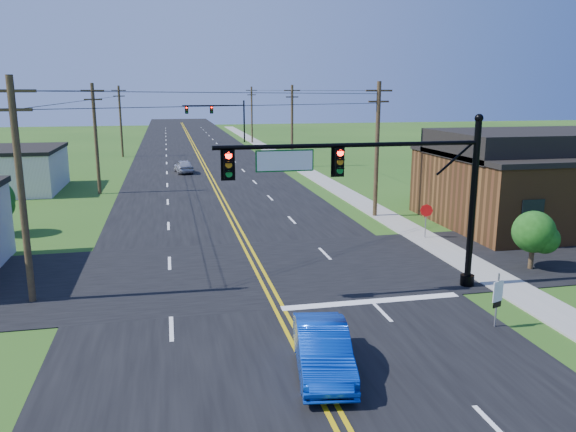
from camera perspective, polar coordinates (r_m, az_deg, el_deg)
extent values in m
plane|color=#264C15|center=(16.18, 3.63, -18.74)|extent=(260.00, 260.00, 0.00)
cube|color=black|center=(63.94, -8.62, 4.96)|extent=(16.00, 220.00, 0.04)
cube|color=black|center=(26.91, -3.33, -5.56)|extent=(70.00, 10.00, 0.04)
cube|color=gray|center=(55.80, 2.90, 4.00)|extent=(2.00, 160.00, 0.08)
cylinder|color=black|center=(25.21, 18.24, 0.98)|extent=(0.28, 0.28, 7.20)
cylinder|color=black|center=(26.06, 17.73, -6.25)|extent=(0.60, 0.60, 0.50)
sphere|color=black|center=(24.77, 18.83, 9.39)|extent=(0.36, 0.36, 0.36)
cylinder|color=black|center=(22.54, 6.45, 7.17)|extent=(11.00, 0.18, 0.18)
cube|color=#045516|center=(21.89, -0.33, 5.64)|extent=(2.30, 0.06, 0.85)
cylinder|color=black|center=(94.25, -4.48, 9.69)|extent=(0.28, 0.28, 7.20)
cylinder|color=black|center=(94.48, -4.44, 7.66)|extent=(0.60, 0.60, 0.50)
sphere|color=black|center=(94.13, -4.52, 11.94)|extent=(0.36, 0.36, 0.36)
cylinder|color=black|center=(93.61, -7.60, 11.07)|extent=(10.00, 0.18, 0.18)
cube|color=#045516|center=(93.42, -9.58, 10.66)|extent=(2.30, 0.06, 0.85)
cube|color=brown|center=(39.82, 24.88, 2.49)|extent=(14.00, 11.00, 4.40)
cube|color=black|center=(39.52, 25.20, 5.84)|extent=(14.20, 11.20, 0.30)
cylinder|color=#382719|center=(24.27, -25.45, 2.12)|extent=(0.28, 0.28, 9.00)
cube|color=#382719|center=(23.95, -26.35, 11.32)|extent=(1.80, 0.12, 0.12)
cube|color=#382719|center=(23.96, -26.18, 9.66)|extent=(1.40, 0.12, 0.12)
cylinder|color=#382719|center=(48.76, -18.92, 7.37)|extent=(0.28, 0.28, 9.00)
cube|color=#382719|center=(48.60, -19.26, 11.94)|extent=(1.80, 0.12, 0.12)
cube|color=#382719|center=(48.61, -19.19, 11.12)|extent=(1.40, 0.12, 0.12)
cylinder|color=#382719|center=(75.58, -16.63, 9.16)|extent=(0.28, 0.28, 9.00)
cube|color=#382719|center=(75.48, -16.82, 12.12)|extent=(1.80, 0.12, 0.12)
cube|color=#382719|center=(75.49, -16.79, 11.59)|extent=(1.40, 0.12, 0.12)
cylinder|color=#382719|center=(38.02, 9.02, 6.58)|extent=(0.28, 0.28, 9.00)
cube|color=#382719|center=(37.82, 9.23, 12.46)|extent=(1.80, 0.12, 0.12)
cube|color=#382719|center=(37.83, 9.19, 11.40)|extent=(1.40, 0.12, 0.12)
cylinder|color=#382719|center=(62.89, 0.42, 9.08)|extent=(0.28, 0.28, 9.00)
cube|color=#382719|center=(62.77, 0.42, 12.64)|extent=(1.80, 0.12, 0.12)
cube|color=#382719|center=(62.78, 0.42, 12.00)|extent=(1.40, 0.12, 0.12)
cylinder|color=#382719|center=(92.37, -3.69, 10.20)|extent=(0.28, 0.28, 9.00)
cube|color=#382719|center=(92.29, -3.73, 12.62)|extent=(1.80, 0.12, 0.12)
cube|color=#382719|center=(92.29, -3.72, 12.18)|extent=(1.40, 0.12, 0.12)
cylinder|color=#382719|center=(44.64, 14.47, 2.58)|extent=(0.24, 0.24, 1.85)
sphere|color=#164510|center=(44.38, 14.59, 4.72)|extent=(3.00, 3.00, 3.00)
cylinder|color=#382719|center=(29.37, 23.49, -3.75)|extent=(0.24, 0.24, 1.32)
sphere|color=#164510|center=(29.08, 23.69, -1.48)|extent=(2.00, 2.00, 2.00)
imported|color=#0836AF|center=(17.47, 3.55, -13.50)|extent=(2.20, 4.61, 1.46)
imported|color=#B6B5BA|center=(59.48, -10.56, 4.97)|extent=(2.11, 4.18, 1.36)
cylinder|color=slate|center=(21.73, 20.45, -8.06)|extent=(0.08, 0.08, 2.06)
cube|color=white|center=(21.51, 20.62, -6.57)|extent=(0.49, 0.20, 0.28)
cube|color=white|center=(21.63, 20.54, -7.51)|extent=(0.49, 0.20, 0.52)
cube|color=black|center=(21.76, 20.46, -8.44)|extent=(0.41, 0.17, 0.21)
cylinder|color=slate|center=(33.35, 13.80, -0.66)|extent=(0.08, 0.08, 1.91)
cylinder|color=#AF0A0A|center=(33.18, 13.89, 0.55)|extent=(0.68, 0.31, 0.73)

